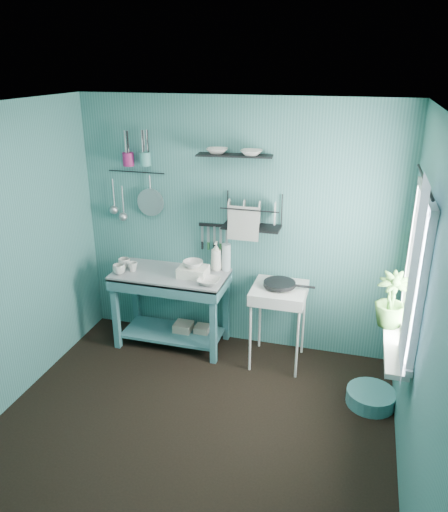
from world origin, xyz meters
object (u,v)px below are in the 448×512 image
(mug_right, at_px, (124,263))
(water_bottle, at_px, (226,257))
(mug_left, at_px, (119,269))
(hotplate_stand, at_px, (278,325))
(frying_pan, at_px, (280,284))
(work_counter, at_px, (172,309))
(mug_mid, at_px, (133,267))
(wash_tub, at_px, (193,272))
(dish_rack, at_px, (252,212))
(floor_basin, at_px, (371,397))
(utensil_cup_teal, at_px, (145,159))
(storage_tin_small, at_px, (202,334))
(colander, at_px, (150,202))
(utensil_cup_magenta, at_px, (128,159))
(soap_bottle, at_px, (216,256))
(potted_plant, at_px, (391,300))
(storage_tin_large, at_px, (183,332))

(mug_right, distance_m, water_bottle, 1.05)
(mug_left, xyz_separation_m, hotplate_stand, (1.59, 0.12, -0.45))
(frying_pan, bearing_deg, work_counter, 177.78)
(mug_mid, xyz_separation_m, wash_tub, (0.63, 0.04, 0.00))
(frying_pan, height_order, dish_rack, dish_rack)
(work_counter, distance_m, floor_basin, 2.10)
(utensil_cup_teal, height_order, storage_tin_small, utensil_cup_teal)
(water_bottle, bearing_deg, storage_tin_small, -147.53)
(mug_left, bearing_deg, dish_rack, 13.42)
(mug_right, height_order, hotplate_stand, mug_right)
(water_bottle, bearing_deg, dish_rack, -15.89)
(mug_right, xyz_separation_m, colander, (0.23, 0.22, 0.60))
(work_counter, relative_size, mug_mid, 11.37)
(mug_mid, height_order, utensil_cup_magenta, utensil_cup_magenta)
(work_counter, distance_m, colander, 1.11)
(colander, bearing_deg, dish_rack, -4.30)
(work_counter, height_order, water_bottle, water_bottle)
(work_counter, relative_size, storage_tin_small, 5.68)
(utensil_cup_teal, bearing_deg, floor_basin, -16.23)
(work_counter, xyz_separation_m, utensil_cup_magenta, (-0.47, 0.19, 1.48))
(soap_bottle, xyz_separation_m, potted_plant, (1.65, -0.75, 0.10))
(storage_tin_large, bearing_deg, potted_plant, -17.05)
(dish_rack, relative_size, potted_plant, 1.25)
(water_bottle, relative_size, colander, 1.00)
(wash_tub, distance_m, colander, 0.83)
(mug_right, xyz_separation_m, utensil_cup_magenta, (0.03, 0.19, 1.03))
(mug_right, bearing_deg, potted_plant, -12.17)
(dish_rack, xyz_separation_m, potted_plant, (1.28, -0.70, -0.41))
(work_counter, relative_size, utensil_cup_magenta, 8.74)
(storage_tin_large, bearing_deg, utensil_cup_teal, 159.95)
(mug_left, height_order, dish_rack, dish_rack)
(soap_bottle, height_order, water_bottle, soap_bottle)
(wash_tub, distance_m, hotplate_stand, 0.97)
(soap_bottle, height_order, potted_plant, potted_plant)
(floor_basin, bearing_deg, water_bottle, 154.96)
(hotplate_stand, bearing_deg, frying_pan, 0.00)
(dish_rack, bearing_deg, colander, 173.65)
(soap_bottle, bearing_deg, utensil_cup_magenta, -179.56)
(wash_tub, height_order, storage_tin_small, wash_tub)
(frying_pan, height_order, storage_tin_large, frying_pan)
(soap_bottle, bearing_deg, water_bottle, 11.31)
(mug_left, bearing_deg, potted_plant, -8.79)
(dish_rack, distance_m, storage_tin_large, 1.52)
(frying_pan, distance_m, storage_tin_small, 1.11)
(work_counter, height_order, wash_tub, wash_tub)
(mug_right, relative_size, soap_bottle, 0.41)
(water_bottle, bearing_deg, utensil_cup_teal, -178.10)
(storage_tin_small, bearing_deg, mug_right, -174.29)
(utensil_cup_teal, bearing_deg, potted_plant, -17.56)
(utensil_cup_teal, xyz_separation_m, storage_tin_small, (0.59, -0.11, -1.79))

